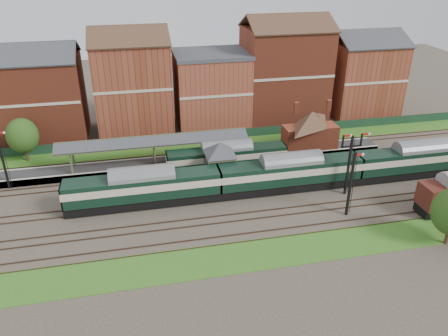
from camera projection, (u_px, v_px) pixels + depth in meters
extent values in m
plane|color=#473D33|center=(248.00, 194.00, 55.44)|extent=(160.00, 160.00, 0.00)
cube|color=#2D6619|center=(222.00, 144.00, 69.36)|extent=(90.00, 4.50, 0.06)
cube|color=#2D6619|center=(278.00, 251.00, 44.98)|extent=(90.00, 5.00, 0.06)
cube|color=#193823|center=(220.00, 135.00, 70.77)|extent=(90.00, 0.12, 1.50)
cube|color=#2D2D2D|center=(197.00, 161.00, 62.77)|extent=(55.00, 3.40, 1.00)
cube|color=#5B6749|center=(220.00, 176.00, 57.16)|extent=(3.40, 3.20, 2.40)
cube|color=#464D30|center=(220.00, 161.00, 56.16)|extent=(3.60, 3.40, 2.00)
pyramid|color=#383A3F|center=(220.00, 148.00, 55.34)|extent=(5.40, 5.40, 1.60)
cube|color=brown|center=(278.00, 171.00, 58.71)|extent=(3.00, 2.40, 2.20)
cube|color=#4C3323|center=(280.00, 163.00, 57.48)|extent=(3.20, 1.34, 0.79)
cube|color=#4C3323|center=(277.00, 159.00, 58.61)|extent=(3.20, 1.34, 0.79)
cube|color=#984026|center=(310.00, 137.00, 64.92)|extent=(8.00, 3.00, 3.50)
pyramid|color=#4C3323|center=(311.00, 119.00, 63.63)|extent=(8.10, 8.10, 2.20)
cube|color=#984026|center=(296.00, 117.00, 62.93)|extent=(0.60, 0.60, 1.60)
cube|color=#984026|center=(328.00, 114.00, 63.87)|extent=(0.60, 0.60, 1.60)
cube|color=#464D30|center=(71.00, 162.00, 57.45)|extent=(0.22, 0.22, 3.40)
cube|color=#464D30|center=(229.00, 141.00, 63.83)|extent=(0.22, 0.22, 3.40)
cube|color=#383A3F|center=(154.00, 141.00, 58.95)|extent=(26.00, 1.99, 0.90)
cube|color=#383A3F|center=(153.00, 136.00, 60.60)|extent=(26.00, 1.99, 0.90)
cube|color=#464D30|center=(153.00, 136.00, 59.60)|extent=(26.00, 0.20, 0.20)
cube|color=black|center=(349.00, 166.00, 53.69)|extent=(0.25, 0.25, 8.00)
cube|color=black|center=(351.00, 146.00, 52.51)|extent=(2.60, 0.18, 0.18)
cube|color=#B2140F|center=(348.00, 136.00, 51.73)|extent=(1.10, 0.08, 0.25)
cube|color=#B2140F|center=(366.00, 134.00, 52.17)|extent=(1.10, 0.08, 0.25)
cube|color=black|center=(3.00, 160.00, 54.97)|extent=(0.25, 0.25, 8.00)
cube|color=#B2140F|center=(1.00, 133.00, 53.39)|extent=(1.10, 0.08, 0.25)
cube|color=black|center=(350.00, 185.00, 49.40)|extent=(0.25, 0.25, 8.00)
cube|color=#B2140F|center=(360.00, 155.00, 47.82)|extent=(1.10, 0.08, 0.25)
cube|color=#984026|center=(38.00, 99.00, 69.01)|extent=(14.00, 10.00, 13.00)
cube|color=brown|center=(133.00, 87.00, 71.36)|extent=(12.00, 10.00, 15.00)
cube|color=brown|center=(211.00, 91.00, 74.47)|extent=(12.00, 10.00, 12.00)
cube|color=#984026|center=(284.00, 75.00, 76.00)|extent=(14.00, 10.00, 16.00)
cube|color=brown|center=(362.00, 79.00, 79.49)|extent=(12.00, 10.00, 13.00)
cube|color=black|center=(144.00, 200.00, 52.67)|extent=(18.48, 2.59, 1.13)
cube|color=black|center=(143.00, 187.00, 51.81)|extent=(18.48, 2.87, 2.67)
cube|color=beige|center=(143.00, 184.00, 51.66)|extent=(18.50, 2.91, 0.92)
cube|color=slate|center=(142.00, 176.00, 51.13)|extent=(18.48, 2.87, 0.62)
cube|color=black|center=(289.00, 185.00, 56.13)|extent=(18.48, 2.59, 1.13)
cube|color=black|center=(290.00, 171.00, 55.27)|extent=(18.48, 2.87, 2.67)
cube|color=beige|center=(291.00, 169.00, 55.12)|extent=(18.50, 2.91, 0.92)
cube|color=slate|center=(291.00, 161.00, 54.59)|extent=(18.48, 2.87, 0.62)
cube|color=black|center=(418.00, 171.00, 59.59)|extent=(18.48, 2.59, 1.13)
cube|color=black|center=(421.00, 158.00, 58.73)|extent=(18.48, 2.87, 2.67)
cube|color=beige|center=(421.00, 156.00, 58.58)|extent=(18.50, 2.91, 0.92)
cube|color=slate|center=(423.00, 148.00, 58.05)|extent=(18.48, 2.87, 0.62)
cube|color=black|center=(227.00, 168.00, 60.54)|extent=(16.53, 2.31, 1.01)
cube|color=black|center=(227.00, 157.00, 59.77)|extent=(16.53, 2.57, 2.39)
cube|color=beige|center=(227.00, 155.00, 59.64)|extent=(16.55, 2.61, 0.83)
cube|color=slate|center=(227.00, 148.00, 59.16)|extent=(16.53, 2.57, 0.55)
cube|color=black|center=(445.00, 207.00, 51.34)|extent=(6.76, 2.49, 1.01)
cylinder|color=#382619|center=(26.00, 151.00, 63.36)|extent=(0.44, 0.44, 3.04)
ellipsoid|color=#204012|center=(22.00, 136.00, 62.26)|extent=(4.46, 4.46, 5.13)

